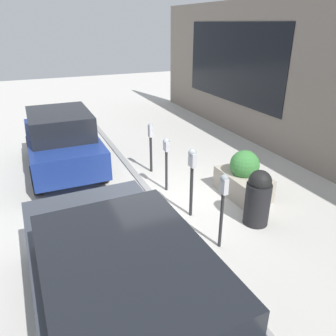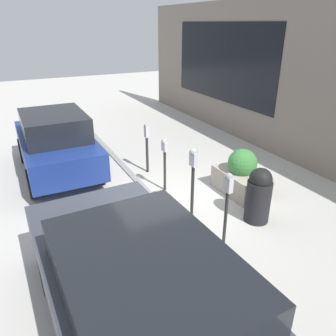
# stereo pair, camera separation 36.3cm
# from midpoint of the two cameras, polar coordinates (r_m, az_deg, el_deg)

# --- Properties ---
(ground_plane) EXTENTS (40.00, 40.00, 0.00)m
(ground_plane) POSITION_cam_midpoint_polar(r_m,az_deg,el_deg) (7.35, 0.64, -6.46)
(ground_plane) COLOR beige
(curb_strip) EXTENTS (19.00, 0.16, 0.04)m
(curb_strip) POSITION_cam_midpoint_polar(r_m,az_deg,el_deg) (7.32, 0.06, -6.45)
(curb_strip) COLOR gray
(curb_strip) RESTS_ON ground_plane
(building_facade) EXTENTS (19.00, 0.17, 4.42)m
(building_facade) POSITION_cam_midpoint_polar(r_m,az_deg,el_deg) (9.26, 27.46, 12.03)
(building_facade) COLOR slate
(building_facade) RESTS_ON ground_plane
(parking_meter_nearest) EXTENTS (0.16, 0.14, 1.44)m
(parking_meter_nearest) POSITION_cam_midpoint_polar(r_m,az_deg,el_deg) (5.68, 11.38, -4.92)
(parking_meter_nearest) COLOR #232326
(parking_meter_nearest) RESTS_ON ground_plane
(parking_meter_second) EXTENTS (0.20, 0.17, 1.50)m
(parking_meter_second) POSITION_cam_midpoint_polar(r_m,az_deg,el_deg) (6.52, 5.80, -0.10)
(parking_meter_second) COLOR #232326
(parking_meter_second) RESTS_ON ground_plane
(parking_meter_middle) EXTENTS (0.19, 0.16, 1.32)m
(parking_meter_middle) POSITION_cam_midpoint_polar(r_m,az_deg,el_deg) (7.58, 1.08, 2.66)
(parking_meter_middle) COLOR #232326
(parking_meter_middle) RESTS_ON ground_plane
(parking_meter_fourth) EXTENTS (0.14, 0.12, 1.36)m
(parking_meter_fourth) POSITION_cam_midpoint_polar(r_m,az_deg,el_deg) (8.63, -1.83, 4.76)
(parking_meter_fourth) COLOR #232326
(parking_meter_fourth) RESTS_ON ground_plane
(planter_box) EXTENTS (1.30, 0.82, 1.09)m
(planter_box) POSITION_cam_midpoint_polar(r_m,az_deg,el_deg) (7.84, 14.29, -1.59)
(planter_box) COLOR #A39989
(planter_box) RESTS_ON ground_plane
(parked_car_front) EXTENTS (4.77, 2.10, 1.49)m
(parked_car_front) POSITION_cam_midpoint_polar(r_m,az_deg,el_deg) (4.16, -4.70, -21.25)
(parked_car_front) COLOR #383D47
(parked_car_front) RESTS_ON ground_plane
(parked_car_middle) EXTENTS (3.84, 1.78, 1.66)m
(parked_car_middle) POSITION_cam_midpoint_polar(r_m,az_deg,el_deg) (9.14, -16.92, 4.59)
(parked_car_middle) COLOR navy
(parked_car_middle) RESTS_ON ground_plane
(trash_bin) EXTENTS (0.50, 0.50, 1.16)m
(trash_bin) POSITION_cam_midpoint_polar(r_m,az_deg,el_deg) (6.74, 16.91, -4.95)
(trash_bin) COLOR black
(trash_bin) RESTS_ON ground_plane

